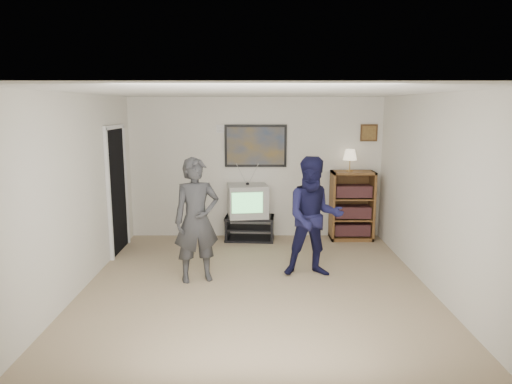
{
  "coord_description": "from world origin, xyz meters",
  "views": [
    {
      "loc": [
        -0.02,
        -5.6,
        2.33
      ],
      "look_at": [
        0.0,
        0.7,
        1.15
      ],
      "focal_mm": 32.0,
      "sensor_mm": 36.0,
      "label": 1
    }
  ],
  "objects_px": {
    "crt_television": "(248,201)",
    "person_short": "(314,217)",
    "media_stand": "(250,228)",
    "bookshelf": "(352,206)",
    "person_tall": "(197,220)"
  },
  "relations": [
    {
      "from": "bookshelf",
      "to": "person_short",
      "type": "xyz_separation_m",
      "value": [
        -0.91,
        -1.79,
        0.23
      ]
    },
    {
      "from": "person_tall",
      "to": "person_short",
      "type": "height_order",
      "value": "person_tall"
    },
    {
      "from": "bookshelf",
      "to": "person_short",
      "type": "bearing_deg",
      "value": -116.9
    },
    {
      "from": "media_stand",
      "to": "crt_television",
      "type": "distance_m",
      "value": 0.5
    },
    {
      "from": "crt_television",
      "to": "person_short",
      "type": "height_order",
      "value": "person_short"
    },
    {
      "from": "bookshelf",
      "to": "person_tall",
      "type": "height_order",
      "value": "person_tall"
    },
    {
      "from": "media_stand",
      "to": "person_short",
      "type": "bearing_deg",
      "value": -58.35
    },
    {
      "from": "person_short",
      "to": "crt_television",
      "type": "bearing_deg",
      "value": 117.14
    },
    {
      "from": "media_stand",
      "to": "bookshelf",
      "type": "bearing_deg",
      "value": 5.79
    },
    {
      "from": "bookshelf",
      "to": "media_stand",
      "type": "bearing_deg",
      "value": -178.42
    },
    {
      "from": "crt_television",
      "to": "bookshelf",
      "type": "bearing_deg",
      "value": -6.24
    },
    {
      "from": "media_stand",
      "to": "crt_television",
      "type": "xyz_separation_m",
      "value": [
        -0.04,
        0.0,
        0.5
      ]
    },
    {
      "from": "person_short",
      "to": "media_stand",
      "type": "bearing_deg",
      "value": 116.21
    },
    {
      "from": "bookshelf",
      "to": "person_short",
      "type": "height_order",
      "value": "person_short"
    },
    {
      "from": "person_short",
      "to": "bookshelf",
      "type": "bearing_deg",
      "value": 61.86
    }
  ]
}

